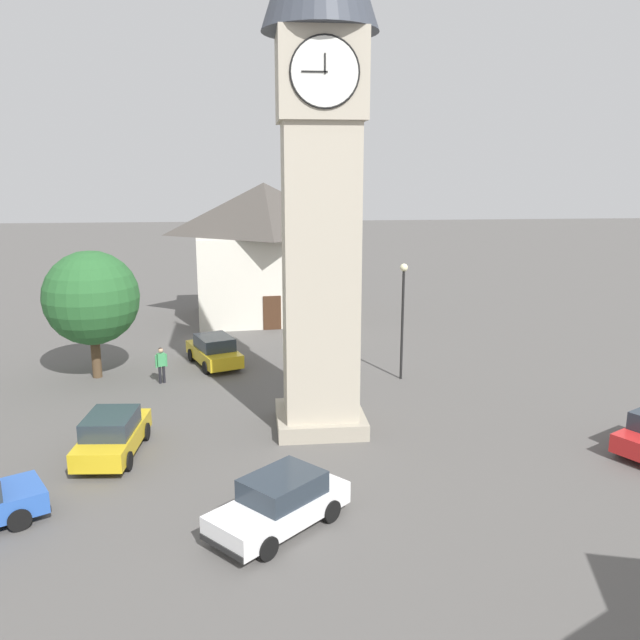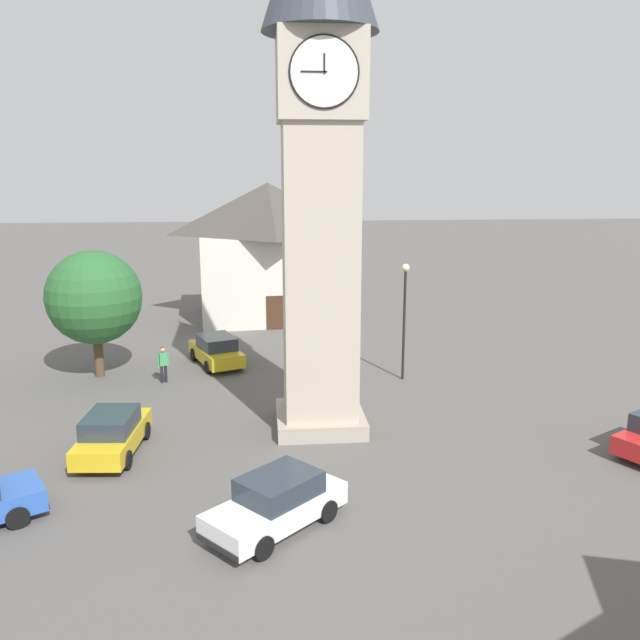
{
  "view_description": "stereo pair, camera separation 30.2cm",
  "coord_description": "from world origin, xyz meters",
  "px_view_note": "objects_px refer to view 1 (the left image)",
  "views": [
    {
      "loc": [
        2.42,
        23.43,
        9.69
      ],
      "look_at": [
        0.0,
        0.0,
        4.2
      ],
      "focal_mm": 36.71,
      "sensor_mm": 36.0,
      "label": 1
    },
    {
      "loc": [
        2.12,
        23.45,
        9.69
      ],
      "look_at": [
        0.0,
        0.0,
        4.2
      ],
      "focal_mm": 36.71,
      "sensor_mm": 36.0,
      "label": 2
    }
  ],
  "objects_px": {
    "car_white_side": "(280,503)",
    "road_sign": "(320,329)",
    "car_silver_kerb": "(112,434)",
    "lamp_post": "(403,304)",
    "pedestrian": "(161,362)",
    "tree": "(91,298)",
    "clock_tower": "(320,105)",
    "car_blue_kerb": "(214,351)",
    "building_shop_left": "(265,250)"
  },
  "relations": [
    {
      "from": "clock_tower",
      "to": "tree",
      "type": "relative_size",
      "value": 3.35
    },
    {
      "from": "tree",
      "to": "car_silver_kerb",
      "type": "bearing_deg",
      "value": 105.73
    },
    {
      "from": "lamp_post",
      "to": "car_silver_kerb",
      "type": "bearing_deg",
      "value": 31.62
    },
    {
      "from": "car_silver_kerb",
      "to": "lamp_post",
      "type": "height_order",
      "value": "lamp_post"
    },
    {
      "from": "lamp_post",
      "to": "car_white_side",
      "type": "bearing_deg",
      "value": 63.61
    },
    {
      "from": "tree",
      "to": "clock_tower",
      "type": "bearing_deg",
      "value": 144.19
    },
    {
      "from": "car_silver_kerb",
      "to": "tree",
      "type": "height_order",
      "value": "tree"
    },
    {
      "from": "pedestrian",
      "to": "car_silver_kerb",
      "type": "bearing_deg",
      "value": 85.19
    },
    {
      "from": "car_silver_kerb",
      "to": "car_white_side",
      "type": "height_order",
      "value": "same"
    },
    {
      "from": "car_blue_kerb",
      "to": "building_shop_left",
      "type": "xyz_separation_m",
      "value": [
        -2.83,
        -10.81,
        3.73
      ]
    },
    {
      "from": "tree",
      "to": "road_sign",
      "type": "relative_size",
      "value": 2.15
    },
    {
      "from": "tree",
      "to": "building_shop_left",
      "type": "xyz_separation_m",
      "value": [
        -8.26,
        -12.16,
        0.66
      ]
    },
    {
      "from": "car_blue_kerb",
      "to": "car_white_side",
      "type": "distance_m",
      "value": 15.85
    },
    {
      "from": "tree",
      "to": "building_shop_left",
      "type": "distance_m",
      "value": 14.72
    },
    {
      "from": "car_silver_kerb",
      "to": "car_blue_kerb",
      "type": "bearing_deg",
      "value": -105.69
    },
    {
      "from": "car_blue_kerb",
      "to": "tree",
      "type": "distance_m",
      "value": 6.38
    },
    {
      "from": "car_white_side",
      "to": "pedestrian",
      "type": "relative_size",
      "value": 2.48
    },
    {
      "from": "clock_tower",
      "to": "car_silver_kerb",
      "type": "bearing_deg",
      "value": 13.9
    },
    {
      "from": "car_white_side",
      "to": "pedestrian",
      "type": "distance_m",
      "value": 13.94
    },
    {
      "from": "clock_tower",
      "to": "building_shop_left",
      "type": "height_order",
      "value": "clock_tower"
    },
    {
      "from": "clock_tower",
      "to": "tree",
      "type": "distance_m",
      "value": 14.57
    },
    {
      "from": "car_silver_kerb",
      "to": "road_sign",
      "type": "xyz_separation_m",
      "value": [
        -8.19,
        -9.66,
        1.14
      ]
    },
    {
      "from": "car_blue_kerb",
      "to": "tree",
      "type": "xyz_separation_m",
      "value": [
        5.42,
        1.36,
        3.06
      ]
    },
    {
      "from": "car_silver_kerb",
      "to": "lamp_post",
      "type": "xyz_separation_m",
      "value": [
        -11.76,
        -7.24,
        2.85
      ]
    },
    {
      "from": "clock_tower",
      "to": "lamp_post",
      "type": "xyz_separation_m",
      "value": [
        -4.39,
        -5.42,
        -8.19
      ]
    },
    {
      "from": "car_white_side",
      "to": "pedestrian",
      "type": "bearing_deg",
      "value": -69.51
    },
    {
      "from": "car_blue_kerb",
      "to": "car_silver_kerb",
      "type": "distance_m",
      "value": 10.72
    },
    {
      "from": "tree",
      "to": "car_blue_kerb",
      "type": "bearing_deg",
      "value": -165.94
    },
    {
      "from": "car_white_side",
      "to": "road_sign",
      "type": "bearing_deg",
      "value": -100.07
    },
    {
      "from": "tree",
      "to": "road_sign",
      "type": "bearing_deg",
      "value": -176.24
    },
    {
      "from": "building_shop_left",
      "to": "pedestrian",
      "type": "bearing_deg",
      "value": 69.21
    },
    {
      "from": "pedestrian",
      "to": "lamp_post",
      "type": "relative_size",
      "value": 0.31
    },
    {
      "from": "car_blue_kerb",
      "to": "road_sign",
      "type": "distance_m",
      "value": 5.45
    },
    {
      "from": "clock_tower",
      "to": "lamp_post",
      "type": "height_order",
      "value": "clock_tower"
    },
    {
      "from": "clock_tower",
      "to": "pedestrian",
      "type": "xyz_separation_m",
      "value": [
        6.72,
        -5.92,
        -10.79
      ]
    },
    {
      "from": "tree",
      "to": "building_shop_left",
      "type": "bearing_deg",
      "value": -124.17
    },
    {
      "from": "car_white_side",
      "to": "building_shop_left",
      "type": "height_order",
      "value": "building_shop_left"
    },
    {
      "from": "car_white_side",
      "to": "road_sign",
      "type": "xyz_separation_m",
      "value": [
        -2.66,
        -14.98,
        1.14
      ]
    },
    {
      "from": "car_white_side",
      "to": "building_shop_left",
      "type": "bearing_deg",
      "value": -90.44
    },
    {
      "from": "car_blue_kerb",
      "to": "car_silver_kerb",
      "type": "height_order",
      "value": "same"
    },
    {
      "from": "lamp_post",
      "to": "building_shop_left",
      "type": "bearing_deg",
      "value": -66.54
    },
    {
      "from": "car_silver_kerb",
      "to": "road_sign",
      "type": "relative_size",
      "value": 1.52
    },
    {
      "from": "building_shop_left",
      "to": "lamp_post",
      "type": "relative_size",
      "value": 1.8
    },
    {
      "from": "clock_tower",
      "to": "building_shop_left",
      "type": "bearing_deg",
      "value": -85.15
    },
    {
      "from": "clock_tower",
      "to": "lamp_post",
      "type": "relative_size",
      "value": 3.7
    },
    {
      "from": "car_white_side",
      "to": "tree",
      "type": "height_order",
      "value": "tree"
    },
    {
      "from": "car_blue_kerb",
      "to": "lamp_post",
      "type": "bearing_deg",
      "value": 160.84
    },
    {
      "from": "pedestrian",
      "to": "car_blue_kerb",
      "type": "bearing_deg",
      "value": -131.14
    },
    {
      "from": "clock_tower",
      "to": "car_blue_kerb",
      "type": "distance_m",
      "value": 14.63
    },
    {
      "from": "lamp_post",
      "to": "car_blue_kerb",
      "type": "bearing_deg",
      "value": -19.16
    }
  ]
}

